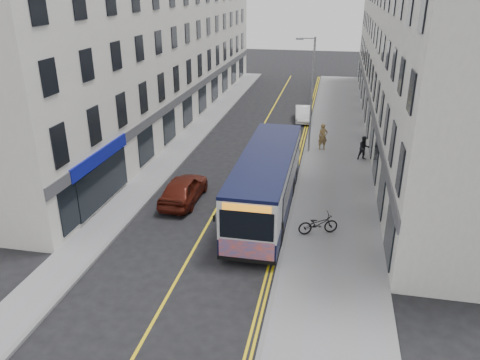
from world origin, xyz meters
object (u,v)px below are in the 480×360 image
at_px(city_bus, 266,181).
at_px(car_maroon, 184,189).
at_px(bicycle, 318,224).
at_px(pedestrian_near, 323,137).
at_px(car_white, 303,114).
at_px(streetlamp, 311,92).
at_px(pedestrian_far, 364,148).

bearing_deg(city_bus, car_maroon, 176.08).
height_order(bicycle, pedestrian_near, pedestrian_near).
height_order(bicycle, car_maroon, car_maroon).
xyz_separation_m(city_bus, car_maroon, (-4.64, 0.32, -1.01)).
height_order(city_bus, car_white, city_bus).
bearing_deg(car_maroon, streetlamp, -122.03).
xyz_separation_m(city_bus, pedestrian_far, (5.36, 8.87, -0.83)).
xyz_separation_m(city_bus, car_white, (0.56, 18.28, -1.14)).
xyz_separation_m(bicycle, pedestrian_near, (-0.28, 12.56, 0.43)).
bearing_deg(bicycle, city_bus, 32.40).
bearing_deg(pedestrian_near, pedestrian_far, -52.10).
height_order(bicycle, car_white, car_white).
xyz_separation_m(streetlamp, car_white, (-0.97, 8.41, -3.76)).
bearing_deg(car_maroon, pedestrian_near, -124.45).
bearing_deg(streetlamp, car_white, 96.58).
distance_m(bicycle, pedestrian_near, 12.58).
distance_m(city_bus, pedestrian_near, 10.80).
height_order(city_bus, pedestrian_near, city_bus).
distance_m(car_white, car_maroon, 18.70).
xyz_separation_m(city_bus, pedestrian_near, (2.54, 10.47, -0.71)).
bearing_deg(streetlamp, car_maroon, -122.87).
distance_m(streetlamp, car_white, 9.26).
xyz_separation_m(pedestrian_near, car_maroon, (-7.19, -10.16, -0.31)).
bearing_deg(bicycle, car_maroon, 51.00).
bearing_deg(car_maroon, city_bus, 176.92).
bearing_deg(car_maroon, bicycle, 162.97).
height_order(streetlamp, car_maroon, streetlamp).
bearing_deg(pedestrian_far, car_maroon, -157.03).
relative_size(streetlamp, city_bus, 0.72).
bearing_deg(pedestrian_far, pedestrian_near, 132.70).
distance_m(streetlamp, car_maroon, 11.93).
distance_m(city_bus, bicycle, 3.70).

